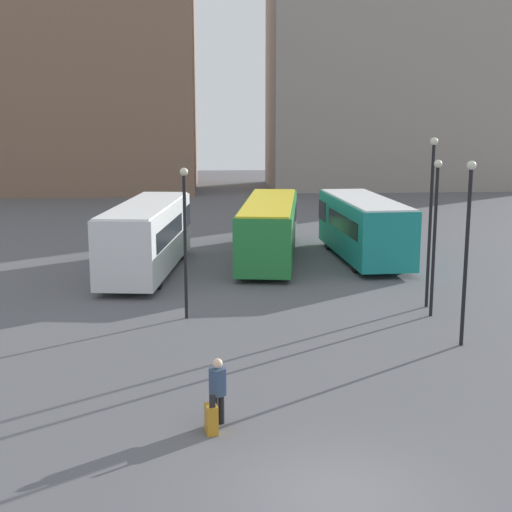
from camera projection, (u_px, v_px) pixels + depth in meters
ground_plane at (339, 497)px, 13.43m from camera, size 160.00×160.00×0.00m
building_block_left at (26, 61)px, 66.77m from camera, size 31.41×16.71×24.01m
bus_0 at (147, 235)px, 32.28m from camera, size 3.65×10.22×3.17m
bus_1 at (270, 227)px, 35.44m from camera, size 4.06×11.69×2.91m
bus_2 at (363, 226)px, 35.22m from camera, size 3.05×9.38×3.05m
traveler at (218, 385)px, 16.44m from camera, size 0.48×0.48×1.60m
suitcase at (211, 419)px, 16.07m from camera, size 0.33×0.45×0.98m
lamp_post_0 at (467, 239)px, 21.62m from camera, size 0.28×0.28×5.74m
lamp_post_1 at (431, 210)px, 26.00m from camera, size 0.28×0.28×6.28m
lamp_post_2 at (435, 225)px, 24.88m from camera, size 0.28×0.28×5.56m
lamp_post_3 at (185, 230)px, 24.62m from camera, size 0.28×0.28×5.31m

